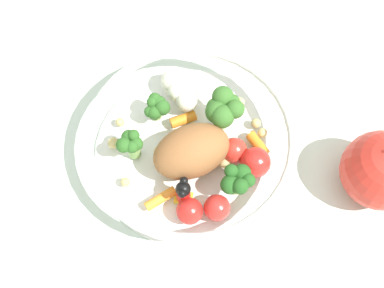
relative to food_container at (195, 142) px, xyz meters
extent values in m
plane|color=silver|center=(-0.01, 0.00, -0.03)|extent=(2.40, 2.40, 0.00)
cylinder|color=white|center=(0.00, 0.00, -0.02)|extent=(0.20, 0.20, 0.01)
torus|color=white|center=(0.00, 0.00, 0.01)|extent=(0.21, 0.21, 0.01)
ellipsoid|color=#935B33|center=(0.01, 0.00, 0.01)|extent=(0.07, 0.09, 0.05)
cylinder|color=#8EB766|center=(-0.04, -0.04, -0.01)|extent=(0.01, 0.01, 0.01)
sphere|color=#2D6023|center=(-0.03, -0.04, 0.00)|extent=(0.01, 0.01, 0.01)
sphere|color=#2D6023|center=(-0.04, -0.03, 0.00)|extent=(0.02, 0.02, 0.02)
sphere|color=#2D6023|center=(-0.04, -0.03, 0.00)|extent=(0.02, 0.02, 0.02)
sphere|color=#2D6023|center=(-0.05, -0.04, 0.01)|extent=(0.01, 0.01, 0.01)
sphere|color=#2D6023|center=(-0.04, -0.04, 0.01)|extent=(0.01, 0.01, 0.01)
sphere|color=#2D6023|center=(-0.04, -0.04, 0.00)|extent=(0.01, 0.01, 0.01)
cylinder|color=#8EB766|center=(-0.03, 0.03, -0.01)|extent=(0.01, 0.01, 0.02)
sphere|color=#386B28|center=(-0.02, 0.03, 0.02)|extent=(0.02, 0.02, 0.02)
sphere|color=#386B28|center=(-0.02, 0.04, 0.02)|extent=(0.02, 0.02, 0.02)
sphere|color=#386B28|center=(-0.03, 0.04, 0.02)|extent=(0.02, 0.02, 0.02)
sphere|color=#386B28|center=(-0.04, 0.03, 0.02)|extent=(0.02, 0.02, 0.02)
sphere|color=#386B28|center=(-0.03, 0.02, 0.01)|extent=(0.02, 0.02, 0.02)
sphere|color=#386B28|center=(-0.02, 0.02, 0.02)|extent=(0.02, 0.02, 0.02)
cylinder|color=#7FAD5B|center=(0.05, 0.04, -0.01)|extent=(0.01, 0.01, 0.02)
sphere|color=#23561E|center=(0.05, 0.04, 0.01)|extent=(0.02, 0.02, 0.02)
sphere|color=#23561E|center=(0.05, 0.05, 0.01)|extent=(0.01, 0.01, 0.01)
sphere|color=#23561E|center=(0.04, 0.04, 0.01)|extent=(0.02, 0.02, 0.02)
sphere|color=#23561E|center=(0.04, 0.03, 0.01)|extent=(0.01, 0.01, 0.01)
sphere|color=#23561E|center=(0.05, 0.03, 0.01)|extent=(0.02, 0.02, 0.02)
cylinder|color=#7FAD5B|center=(0.00, -0.06, -0.01)|extent=(0.01, 0.01, 0.02)
sphere|color=#2D6023|center=(0.01, -0.06, 0.01)|extent=(0.01, 0.01, 0.01)
sphere|color=#2D6023|center=(0.00, -0.06, 0.01)|extent=(0.01, 0.01, 0.01)
sphere|color=#2D6023|center=(-0.01, -0.06, 0.01)|extent=(0.01, 0.01, 0.01)
sphere|color=#2D6023|center=(-0.01, -0.06, 0.01)|extent=(0.02, 0.02, 0.02)
sphere|color=#2D6023|center=(0.00, -0.07, 0.01)|extent=(0.02, 0.02, 0.02)
sphere|color=silver|center=(-0.05, 0.00, 0.00)|extent=(0.02, 0.02, 0.02)
sphere|color=silver|center=(-0.06, -0.01, -0.01)|extent=(0.02, 0.02, 0.02)
sphere|color=silver|center=(-0.07, 0.00, 0.00)|extent=(0.03, 0.03, 0.03)
sphere|color=silver|center=(-0.07, -0.01, 0.00)|extent=(0.03, 0.03, 0.03)
sphere|color=silver|center=(-0.06, -0.01, 0.00)|extent=(0.02, 0.02, 0.02)
cube|color=yellow|center=(0.05, -0.01, -0.02)|extent=(0.02, 0.02, 0.00)
cylinder|color=red|center=(0.05, -0.01, -0.01)|extent=(0.02, 0.02, 0.02)
sphere|color=black|center=(0.05, -0.01, 0.01)|extent=(0.01, 0.01, 0.01)
sphere|color=black|center=(0.04, -0.01, 0.01)|extent=(0.01, 0.01, 0.01)
sphere|color=black|center=(0.06, -0.02, 0.01)|extent=(0.01, 0.01, 0.01)
cylinder|color=orange|center=(0.00, 0.06, -0.01)|extent=(0.03, 0.02, 0.01)
cylinder|color=orange|center=(0.05, -0.04, -0.01)|extent=(0.02, 0.03, 0.01)
cylinder|color=orange|center=(-0.03, -0.01, -0.01)|extent=(0.02, 0.03, 0.01)
sphere|color=red|center=(0.07, 0.02, -0.01)|extent=(0.03, 0.03, 0.03)
sphere|color=red|center=(0.07, -0.01, -0.01)|extent=(0.03, 0.03, 0.03)
sphere|color=red|center=(0.01, 0.04, -0.01)|extent=(0.03, 0.03, 0.03)
sphere|color=red|center=(0.02, 0.06, 0.00)|extent=(0.03, 0.03, 0.03)
sphere|color=tan|center=(-0.01, -0.08, -0.01)|extent=(0.01, 0.01, 0.01)
sphere|color=tan|center=(0.03, -0.07, -0.01)|extent=(0.01, 0.01, 0.01)
sphere|color=tan|center=(-0.04, -0.07, -0.01)|extent=(0.01, 0.01, 0.01)
sphere|color=#D1B775|center=(0.00, -0.04, -0.01)|extent=(0.01, 0.01, 0.01)
sphere|color=#D1B775|center=(-0.05, 0.05, -0.01)|extent=(0.01, 0.01, 0.01)
sphere|color=tan|center=(-0.01, 0.07, -0.01)|extent=(0.01, 0.01, 0.01)
sphere|color=tan|center=(-0.02, 0.07, -0.01)|extent=(0.01, 0.01, 0.01)
sphere|color=tan|center=(-0.02, 0.00, -0.01)|extent=(0.01, 0.01, 0.01)
sphere|color=tan|center=(0.02, 0.03, -0.01)|extent=(0.01, 0.01, 0.01)
sphere|color=red|center=(0.05, 0.17, 0.01)|extent=(0.08, 0.08, 0.08)
camera|label=1|loc=(0.20, -0.02, 0.47)|focal=48.91mm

